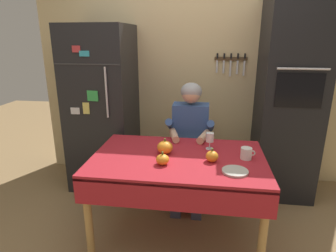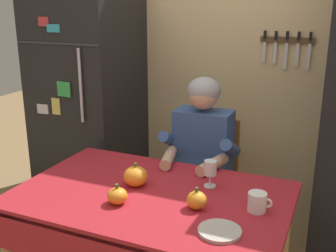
{
  "view_description": "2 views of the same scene",
  "coord_description": "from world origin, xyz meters",
  "px_view_note": "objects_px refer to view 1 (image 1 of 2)",
  "views": [
    {
      "loc": [
        0.21,
        -2.03,
        1.67
      ],
      "look_at": [
        -0.1,
        0.23,
        0.95
      ],
      "focal_mm": 30.43,
      "sensor_mm": 36.0,
      "label": 1
    },
    {
      "loc": [
        0.86,
        -1.65,
        1.69
      ],
      "look_at": [
        0.01,
        0.28,
        1.05
      ],
      "focal_mm": 44.17,
      "sensor_mm": 36.0,
      "label": 2
    }
  ],
  "objects_px": {
    "pumpkin_medium": "(163,159)",
    "wall_oven": "(289,100)",
    "dining_table": "(178,167)",
    "chair_behind_person": "(191,148)",
    "pumpkin_small": "(165,147)",
    "seated_person": "(190,134)",
    "coffee_mug": "(246,153)",
    "refrigerator": "(103,108)",
    "serving_tray": "(235,171)",
    "wine_glass": "(210,138)",
    "pumpkin_large": "(212,156)"
  },
  "relations": [
    {
      "from": "pumpkin_small",
      "to": "serving_tray",
      "type": "relative_size",
      "value": 0.69
    },
    {
      "from": "pumpkin_large",
      "to": "serving_tray",
      "type": "relative_size",
      "value": 0.58
    },
    {
      "from": "coffee_mug",
      "to": "seated_person",
      "type": "bearing_deg",
      "value": 131.05
    },
    {
      "from": "chair_behind_person",
      "to": "wine_glass",
      "type": "distance_m",
      "value": 0.69
    },
    {
      "from": "refrigerator",
      "to": "coffee_mug",
      "type": "height_order",
      "value": "refrigerator"
    },
    {
      "from": "dining_table",
      "to": "coffee_mug",
      "type": "bearing_deg",
      "value": 5.02
    },
    {
      "from": "refrigerator",
      "to": "chair_behind_person",
      "type": "distance_m",
      "value": 1.08
    },
    {
      "from": "seated_person",
      "to": "wine_glass",
      "type": "distance_m",
      "value": 0.45
    },
    {
      "from": "wine_glass",
      "to": "pumpkin_large",
      "type": "relative_size",
      "value": 1.35
    },
    {
      "from": "wall_oven",
      "to": "coffee_mug",
      "type": "xyz_separation_m",
      "value": [
        -0.51,
        -0.88,
        -0.26
      ]
    },
    {
      "from": "wall_oven",
      "to": "seated_person",
      "type": "xyz_separation_m",
      "value": [
        -0.99,
        -0.32,
        -0.31
      ]
    },
    {
      "from": "serving_tray",
      "to": "refrigerator",
      "type": "bearing_deg",
      "value": 141.75
    },
    {
      "from": "coffee_mug",
      "to": "pumpkin_small",
      "type": "bearing_deg",
      "value": 178.13
    },
    {
      "from": "chair_behind_person",
      "to": "seated_person",
      "type": "bearing_deg",
      "value": -90.0
    },
    {
      "from": "wall_oven",
      "to": "wine_glass",
      "type": "distance_m",
      "value": 1.09
    },
    {
      "from": "coffee_mug",
      "to": "pumpkin_small",
      "type": "relative_size",
      "value": 0.88
    },
    {
      "from": "wall_oven",
      "to": "pumpkin_small",
      "type": "distance_m",
      "value": 1.47
    },
    {
      "from": "coffee_mug",
      "to": "pumpkin_small",
      "type": "height_order",
      "value": "pumpkin_small"
    },
    {
      "from": "pumpkin_large",
      "to": "dining_table",
      "type": "bearing_deg",
      "value": 170.91
    },
    {
      "from": "refrigerator",
      "to": "dining_table",
      "type": "bearing_deg",
      "value": -42.91
    },
    {
      "from": "wall_oven",
      "to": "pumpkin_small",
      "type": "height_order",
      "value": "wall_oven"
    },
    {
      "from": "chair_behind_person",
      "to": "coffee_mug",
      "type": "height_order",
      "value": "chair_behind_person"
    },
    {
      "from": "pumpkin_small",
      "to": "seated_person",
      "type": "bearing_deg",
      "value": 72.01
    },
    {
      "from": "chair_behind_person",
      "to": "pumpkin_small",
      "type": "xyz_separation_m",
      "value": [
        -0.17,
        -0.72,
        0.28
      ]
    },
    {
      "from": "coffee_mug",
      "to": "wine_glass",
      "type": "xyz_separation_m",
      "value": [
        -0.29,
        0.17,
        0.05
      ]
    },
    {
      "from": "refrigerator",
      "to": "wall_oven",
      "type": "distance_m",
      "value": 2.01
    },
    {
      "from": "seated_person",
      "to": "serving_tray",
      "type": "distance_m",
      "value": 0.9
    },
    {
      "from": "pumpkin_large",
      "to": "refrigerator",
      "type": "bearing_deg",
      "value": 142.79
    },
    {
      "from": "pumpkin_large",
      "to": "seated_person",
      "type": "bearing_deg",
      "value": 108.25
    },
    {
      "from": "dining_table",
      "to": "serving_tray",
      "type": "xyz_separation_m",
      "value": [
        0.44,
        -0.21,
        0.09
      ]
    },
    {
      "from": "coffee_mug",
      "to": "pumpkin_medium",
      "type": "bearing_deg",
      "value": -162.93
    },
    {
      "from": "chair_behind_person",
      "to": "coffee_mug",
      "type": "distance_m",
      "value": 0.93
    },
    {
      "from": "wine_glass",
      "to": "serving_tray",
      "type": "xyz_separation_m",
      "value": [
        0.18,
        -0.43,
        -0.09
      ]
    },
    {
      "from": "refrigerator",
      "to": "wall_oven",
      "type": "xyz_separation_m",
      "value": [
        2.0,
        0.04,
        0.15
      ]
    },
    {
      "from": "refrigerator",
      "to": "dining_table",
      "type": "distance_m",
      "value": 1.32
    },
    {
      "from": "pumpkin_large",
      "to": "pumpkin_medium",
      "type": "bearing_deg",
      "value": -163.99
    },
    {
      "from": "wall_oven",
      "to": "dining_table",
      "type": "height_order",
      "value": "wall_oven"
    },
    {
      "from": "pumpkin_medium",
      "to": "pumpkin_small",
      "type": "height_order",
      "value": "pumpkin_small"
    },
    {
      "from": "coffee_mug",
      "to": "serving_tray",
      "type": "relative_size",
      "value": 0.61
    },
    {
      "from": "seated_person",
      "to": "pumpkin_small",
      "type": "bearing_deg",
      "value": -107.99
    },
    {
      "from": "refrigerator",
      "to": "pumpkin_medium",
      "type": "bearing_deg",
      "value": -50.63
    },
    {
      "from": "coffee_mug",
      "to": "wall_oven",
      "type": "bearing_deg",
      "value": 59.83
    },
    {
      "from": "pumpkin_medium",
      "to": "seated_person",
      "type": "bearing_deg",
      "value": 78.08
    },
    {
      "from": "refrigerator",
      "to": "serving_tray",
      "type": "relative_size",
      "value": 9.53
    },
    {
      "from": "dining_table",
      "to": "seated_person",
      "type": "height_order",
      "value": "seated_person"
    },
    {
      "from": "chair_behind_person",
      "to": "pumpkin_large",
      "type": "xyz_separation_m",
      "value": [
        0.21,
        -0.84,
        0.27
      ]
    },
    {
      "from": "dining_table",
      "to": "serving_tray",
      "type": "bearing_deg",
      "value": -25.65
    },
    {
      "from": "chair_behind_person",
      "to": "wine_glass",
      "type": "relative_size",
      "value": 6.33
    },
    {
      "from": "pumpkin_medium",
      "to": "wall_oven",
      "type": "bearing_deg",
      "value": 42.95
    },
    {
      "from": "refrigerator",
      "to": "chair_behind_person",
      "type": "xyz_separation_m",
      "value": [
        1.01,
        -0.09,
        -0.39
      ]
    }
  ]
}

